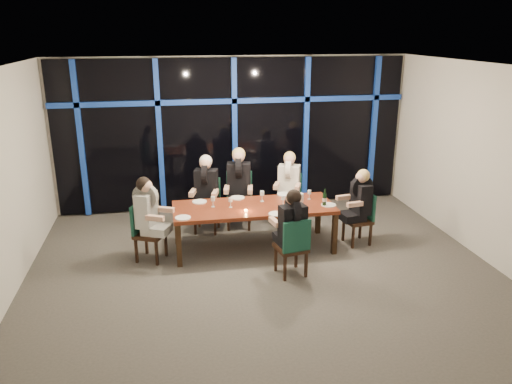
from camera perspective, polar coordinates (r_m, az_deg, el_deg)
room at (r=6.97m, az=0.91°, el=6.11°), size 7.04×7.00×3.02m
window_wall at (r=9.90m, az=-2.43°, el=6.91°), size 6.86×0.43×2.94m
dining_table at (r=8.11m, az=-0.26°, el=-2.04°), size 2.60×1.00×0.75m
chair_far_left at (r=8.97m, az=-5.58°, el=-1.11°), size 0.55×0.55×0.95m
chair_far_mid at (r=9.12m, az=-1.94°, el=-0.50°), size 0.55×0.55×1.01m
chair_far_right at (r=9.31m, az=3.79°, el=-0.41°), size 0.57×0.57×0.93m
chair_end_left at (r=7.98m, az=-12.55°, el=-4.10°), size 0.57×0.57×0.92m
chair_end_right at (r=8.58m, az=12.01°, el=-2.63°), size 0.47×0.47×0.89m
chair_near_mid at (r=7.27m, az=4.30°, el=-6.01°), size 0.49×0.49×0.91m
diner_far_left at (r=8.78m, az=-5.75°, el=1.05°), size 0.56×0.65×0.93m
diner_far_mid at (r=8.92m, az=-1.99°, el=1.76°), size 0.55×0.67×0.98m
diner_far_right at (r=9.13m, az=3.77°, el=1.65°), size 0.58×0.64×0.91m
diner_end_left at (r=7.82m, az=-12.21°, el=-1.66°), size 0.63×0.58×0.90m
diner_end_right at (r=8.42m, az=11.73°, el=-0.44°), size 0.58×0.47×0.86m
diner_near_mid at (r=7.20m, az=4.11°, el=-3.14°), size 0.49×0.60×0.89m
plate_far_left at (r=8.30m, az=-6.47°, el=-1.10°), size 0.24×0.24×0.01m
plate_far_mid at (r=8.45m, az=-2.13°, el=-0.66°), size 0.24×0.24×0.01m
plate_far_right at (r=8.64m, az=3.21°, el=-0.25°), size 0.24×0.24×0.01m
plate_end_left at (r=7.64m, az=-8.35°, el=-2.93°), size 0.24×0.24×0.01m
plate_end_right at (r=8.19m, az=8.29°, el=-1.47°), size 0.24×0.24×0.01m
plate_near_mid at (r=7.72m, az=2.33°, el=-2.51°), size 0.24×0.24×0.01m
wine_bottle at (r=8.12m, az=7.83°, el=-0.83°), size 0.07×0.07×0.29m
water_pitcher at (r=8.12m, az=5.01°, el=-0.83°), size 0.12×0.11×0.20m
tea_light at (r=7.83m, az=-1.15°, el=-2.14°), size 0.05×0.05×0.03m
wine_glass_a at (r=7.98m, az=-2.93°, el=-0.97°), size 0.06×0.06×0.16m
wine_glass_b at (r=8.25m, az=0.70°, el=-0.21°), size 0.07×0.07×0.18m
wine_glass_c at (r=8.06m, az=3.13°, el=-0.73°), size 0.07×0.07×0.17m
wine_glass_d at (r=8.03m, az=-4.94°, el=-0.85°), size 0.07×0.07×0.17m
wine_glass_e at (r=8.40m, az=6.12°, el=-0.08°), size 0.06×0.06×0.16m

